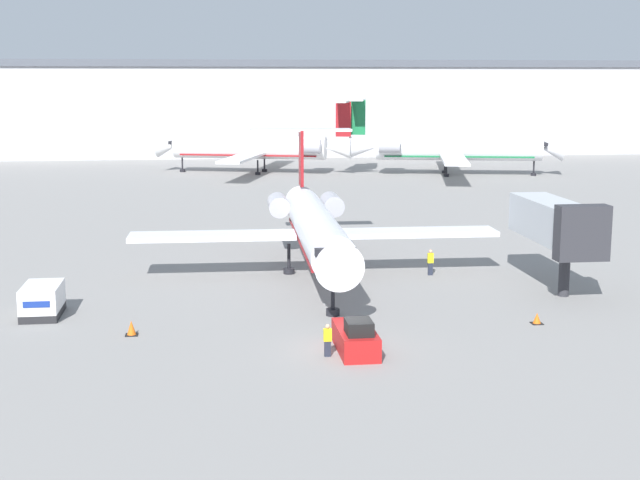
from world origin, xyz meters
name	(u,v)px	position (x,y,z in m)	size (l,w,h in m)	color
ground_plane	(351,352)	(0.00, 0.00, 0.00)	(600.00, 600.00, 0.00)	gray
terminal_building	(245,108)	(0.00, 120.00, 8.48)	(180.00, 16.80, 16.90)	#B2B2B7
airplane_main	(315,225)	(0.37, 18.22, 3.58)	(25.90, 27.33, 9.63)	silver
pushback_tug	(356,338)	(0.25, 0.15, 0.71)	(1.85, 4.53, 1.89)	#B21919
luggage_cart	(42,300)	(-16.78, 9.26, 0.93)	(2.12, 3.67, 1.86)	#232326
worker_near_tug	(328,340)	(-1.28, -0.49, 0.87)	(0.40, 0.24, 1.67)	#232838
worker_by_wing	(430,262)	(8.46, 17.15, 0.97)	(0.40, 0.26, 1.84)	#232838
traffic_cone_left	(131,328)	(-11.32, 4.56, 0.39)	(0.68, 0.68, 0.82)	black
traffic_cone_right	(537,319)	(11.32, 3.97, 0.30)	(0.64, 0.64, 0.64)	black
airplane_parked_far_left	(452,148)	(27.97, 81.72, 3.90)	(30.66, 34.99, 10.80)	white
airplane_parked_far_right	(256,147)	(0.18, 87.79, 3.80)	(29.34, 32.73, 10.58)	white
jet_bridge	(556,223)	(15.39, 11.82, 4.44)	(3.20, 10.11, 6.19)	#2D2D33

